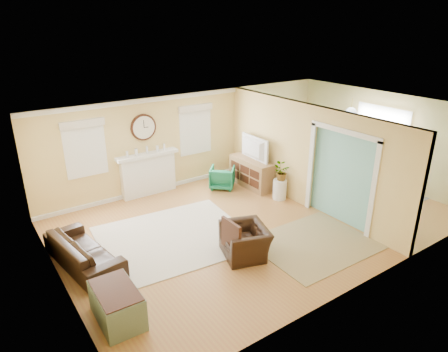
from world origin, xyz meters
The scene contains 29 objects.
floor centered at (0.00, 0.00, 0.00)m, with size 9.00×9.00×0.00m, color #A46738.
wall_back centered at (0.00, 3.00, 1.30)m, with size 9.00×0.02×2.60m, color #DCBA6B.
wall_front centered at (0.00, -3.00, 1.30)m, with size 9.00×0.02×2.60m, color #DCBA6B.
wall_left centered at (-4.50, 0.00, 1.30)m, with size 0.02×6.00×2.60m, color #DCBA6B.
wall_right centered at (4.50, 0.00, 1.30)m, with size 0.02×6.00×2.60m, color #DCBA6B.
ceiling centered at (0.00, 0.00, 2.60)m, with size 9.00×6.00×0.02m, color white.
partition centered at (1.51, 0.28, 1.36)m, with size 0.17×6.00×2.60m.
fireplace centered at (-1.50, 2.88, 0.60)m, with size 1.70×0.30×1.17m.
wall_clock centered at (-1.50, 2.97, 1.85)m, with size 0.70×0.07×0.70m.
window_left centered at (-3.05, 2.95, 1.66)m, with size 1.05×0.13×1.42m.
window_right centered at (0.05, 2.95, 1.66)m, with size 1.05×0.13×1.42m.
french_doors centered at (4.45, 0.00, 1.10)m, with size 0.06×1.70×2.20m.
pendant centered at (3.00, 0.00, 2.20)m, with size 0.30×0.30×0.55m.
rug_cream centered at (-2.06, 0.39, 0.01)m, with size 3.10×2.69×0.02m, color beige.
rug_jute centered at (0.26, -1.55, 0.01)m, with size 2.41×1.97×0.01m, color tan.
rug_grey centered at (3.25, -0.08, 0.01)m, with size 2.58×3.22×0.01m, color slate.
sofa centered at (-3.98, 0.48, 0.29)m, with size 2.02×0.79×0.59m, color black.
eames_chair centered at (-1.20, -1.03, 0.32)m, with size 0.97×0.85×0.63m, color black.
green_chair centered at (0.38, 2.09, 0.31)m, with size 0.65×0.67×0.61m, color #196346.
trunk centered at (-4.01, -1.37, 0.29)m, with size 0.64×1.02×0.58m.
credenza centered at (1.13, 1.72, 0.40)m, with size 0.50×1.47×0.80m.
tv centered at (1.11, 1.72, 1.13)m, with size 1.14×0.15×0.66m, color black.
garden_stool centered at (1.21, 0.60, 0.27)m, with size 0.36×0.36×0.53m, color white.
potted_plant centered at (1.21, 0.60, 0.76)m, with size 0.42×0.36×0.47m, color #337F33.
dining_table centered at (3.25, -0.08, 0.32)m, with size 1.84×1.03×0.65m, color #411D0E.
dining_chair_n centered at (3.34, 0.96, 0.52)m, with size 0.47×0.47×0.88m.
dining_chair_s centered at (3.32, -1.25, 0.60)m, with size 0.55×0.55×1.01m.
dining_chair_w centered at (2.66, -0.17, 0.54)m, with size 0.45×0.45×0.92m.
dining_chair_e centered at (3.83, -0.02, 0.52)m, with size 0.44×0.44×0.89m.
Camera 1 is at (-5.53, -6.52, 4.49)m, focal length 32.00 mm.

